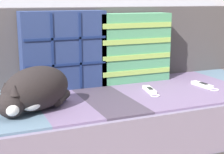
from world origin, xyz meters
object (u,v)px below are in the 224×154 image
throw_pillow_quilted (63,50)px  couch (119,130)px  game_remote_near (150,90)px  throw_pillow_striped (133,48)px  game_remote_far (203,85)px  sleeping_cat (34,91)px

throw_pillow_quilted → couch: bearing=-38.1°
throw_pillow_quilted → game_remote_near: (0.39, -0.26, -0.20)m
throw_pillow_quilted → throw_pillow_striped: throw_pillow_quilted is taller
throw_pillow_quilted → game_remote_far: throw_pillow_quilted is taller
game_remote_near → game_remote_far: same height
couch → sleeping_cat: 0.59m
game_remote_far → sleeping_cat: bearing=-176.1°
throw_pillow_quilted → throw_pillow_striped: bearing=-0.1°
couch → throw_pillow_quilted: bearing=141.9°
throw_pillow_striped → couch: bearing=-131.8°
couch → game_remote_near: (0.14, -0.07, 0.23)m
sleeping_cat → game_remote_far: sleeping_cat is taller
throw_pillow_quilted → sleeping_cat: 0.43m
throw_pillow_striped → game_remote_far: throw_pillow_striped is taller
sleeping_cat → game_remote_near: bearing=7.8°
game_remote_far → game_remote_near: bearing=176.4°
throw_pillow_striped → game_remote_near: (-0.03, -0.26, -0.19)m
couch → throw_pillow_quilted: 0.53m
sleeping_cat → throw_pillow_quilted: bearing=57.0°
sleeping_cat → game_remote_far: 0.95m
throw_pillow_quilted → game_remote_far: 0.79m
sleeping_cat → game_remote_near: (0.61, 0.08, -0.08)m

